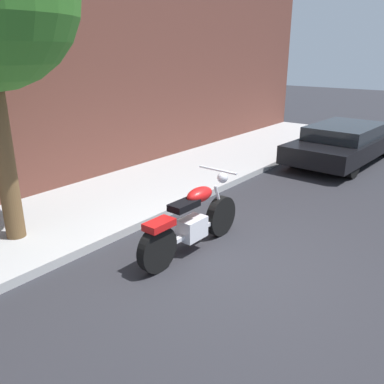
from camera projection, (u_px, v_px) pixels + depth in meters
ground_plane at (220, 265)px, 5.70m from camera, size 60.00×60.00×0.00m
sidewalk at (84, 211)px, 7.47m from camera, size 22.11×2.64×0.14m
motorcycle at (192, 223)px, 5.96m from camera, size 2.17×0.70×1.16m
parked_car_black at (345, 142)px, 10.88m from camera, size 4.51×1.92×1.03m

